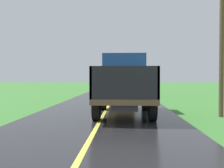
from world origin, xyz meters
The scene contains 3 objects.
banana_truck_near centered at (0.91, 11.58, 1.47)m, with size 2.38×5.82×2.80m.
banana_truck_far centered at (0.69, 24.47, 1.47)m, with size 2.38×5.81×2.80m.
utility_pole_roadside centered at (5.10, 10.74, 3.78)m, with size 2.53×0.20×6.85m.
Camera 1 is at (0.87, -0.70, 1.69)m, focal length 41.75 mm.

